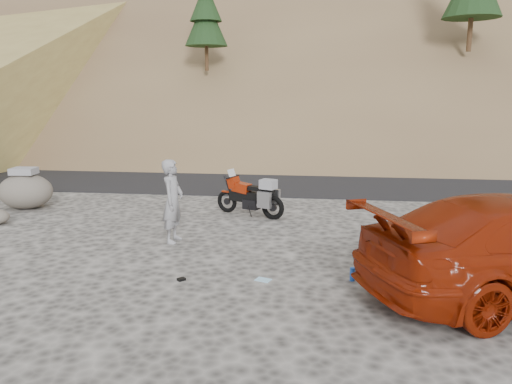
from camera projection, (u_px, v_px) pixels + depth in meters
ground at (250, 254)px, 10.20m from camera, size 140.00×140.00×0.00m
road at (283, 179)px, 18.95m from camera, size 120.00×7.00×0.05m
hillside at (308, 8)px, 47.73m from camera, size 120.00×73.00×46.72m
motorcycle at (253, 197)px, 13.18m from camera, size 1.94×1.06×1.23m
man at (174, 241)px, 11.06m from camera, size 0.49×0.70×1.83m
boulder at (26, 191)px, 14.06m from camera, size 1.65×1.45×1.16m
gear_blue_mat at (416, 271)px, 8.98m from camera, size 0.44×0.23×0.17m
gear_bottle at (352, 274)px, 8.74m from camera, size 0.11×0.11×0.24m
gear_funnel at (419, 289)px, 8.15m from camera, size 0.15×0.15×0.18m
gear_glove_b at (181, 279)px, 8.77m from camera, size 0.16×0.16×0.04m
gear_blue_cloth at (263, 280)px, 8.79m from camera, size 0.31×0.27×0.01m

